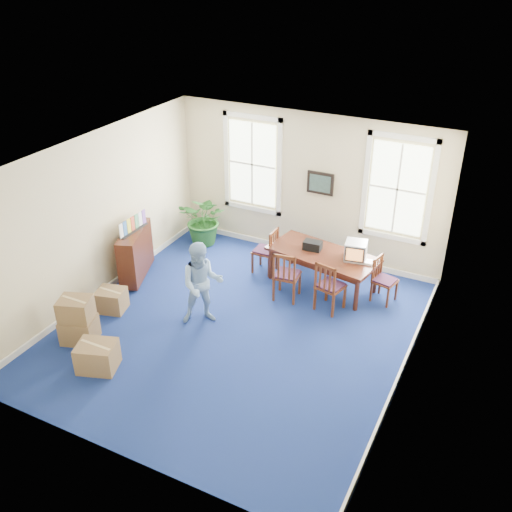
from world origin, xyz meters
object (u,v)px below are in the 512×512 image
at_px(crt_tv, 356,251).
at_px(credenza, 136,255).
at_px(conference_table, 322,269).
at_px(cardboard_boxes, 92,319).
at_px(potted_plant, 205,219).
at_px(chair_near_left, 287,274).
at_px(man, 202,284).

relative_size(crt_tv, credenza, 0.34).
relative_size(conference_table, cardboard_boxes, 1.39).
height_order(crt_tv, potted_plant, potted_plant).
bearing_deg(cardboard_boxes, chair_near_left, 48.42).
distance_m(conference_table, potted_plant, 3.11).
bearing_deg(man, chair_near_left, 19.29).
bearing_deg(conference_table, credenza, -148.68).
xyz_separation_m(conference_table, potted_plant, (-3.05, 0.53, 0.24)).
relative_size(conference_table, man, 1.36).
relative_size(crt_tv, chair_near_left, 0.42).
relative_size(conference_table, chair_near_left, 2.07).
xyz_separation_m(conference_table, chair_near_left, (-0.45, -0.74, 0.16)).
height_order(conference_table, crt_tv, crt_tv).
relative_size(crt_tv, cardboard_boxes, 0.28).
distance_m(chair_near_left, credenza, 3.20).
height_order(crt_tv, cardboard_boxes, crt_tv).
distance_m(crt_tv, credenza, 4.48).
bearing_deg(chair_near_left, conference_table, -127.47).
xyz_separation_m(crt_tv, cardboard_boxes, (-3.55, -3.57, -0.48)).
xyz_separation_m(credenza, cardboard_boxes, (0.67, -2.13, -0.06)).
height_order(conference_table, man, man).
xyz_separation_m(conference_table, cardboard_boxes, (-2.91, -3.52, 0.08)).
xyz_separation_m(credenza, potted_plant, (0.52, 1.92, 0.10)).
bearing_deg(chair_near_left, credenza, 5.14).
height_order(man, potted_plant, man).
distance_m(man, cardboard_boxes, 1.99).
bearing_deg(potted_plant, chair_near_left, -26.01).
relative_size(chair_near_left, man, 0.66).
height_order(chair_near_left, credenza, chair_near_left).
height_order(crt_tv, chair_near_left, crt_tv).
distance_m(credenza, cardboard_boxes, 2.23).
bearing_deg(crt_tv, cardboard_boxes, -145.46).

